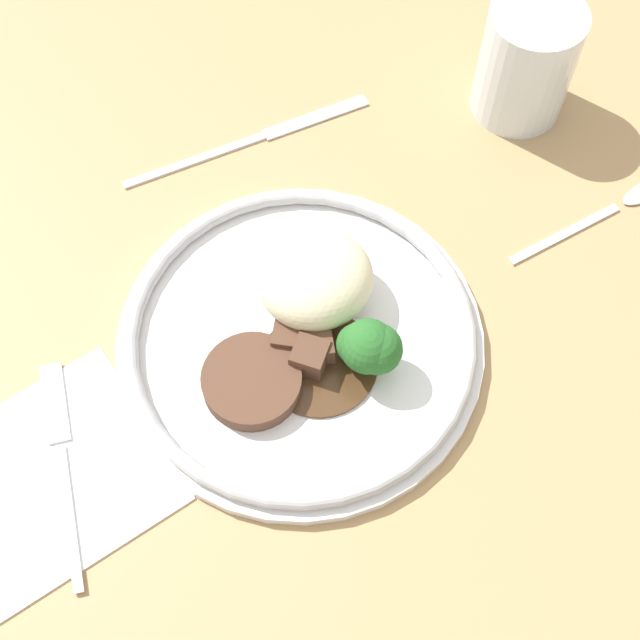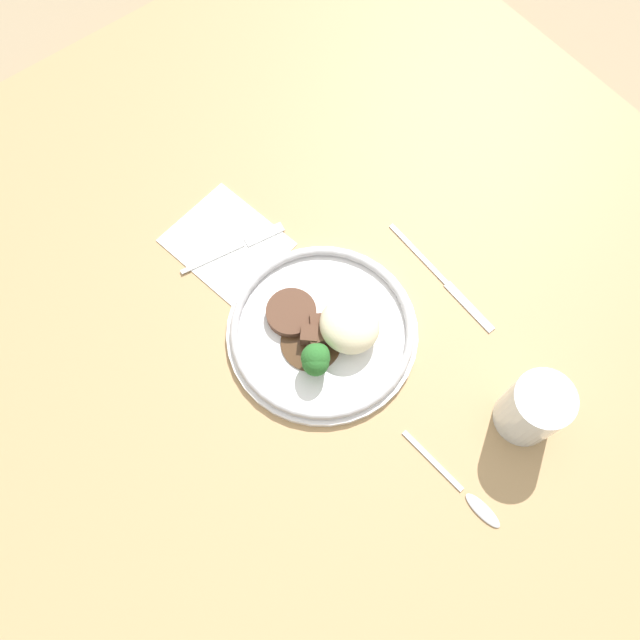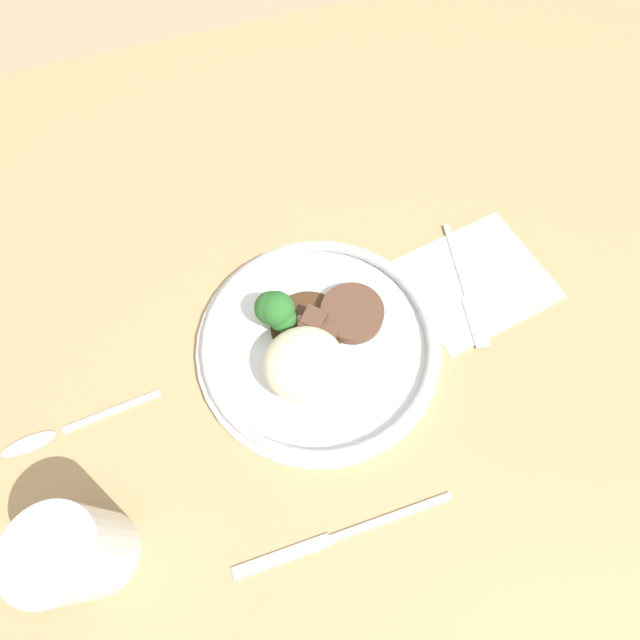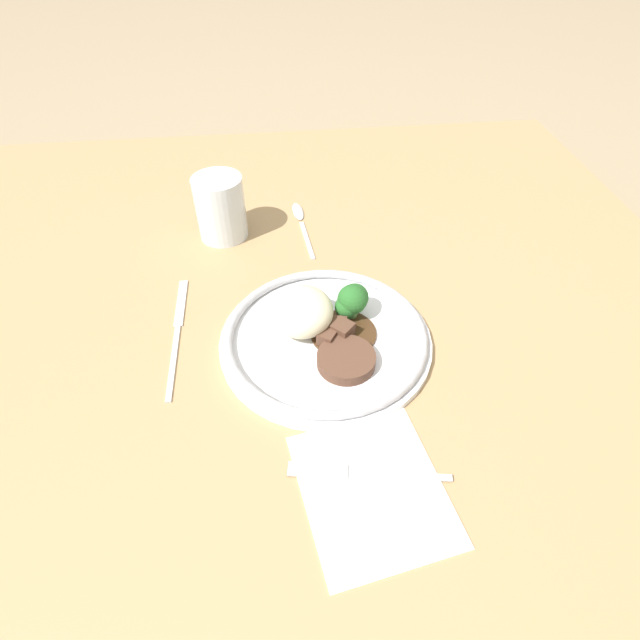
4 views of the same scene
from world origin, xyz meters
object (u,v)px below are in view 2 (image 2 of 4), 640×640
Objects in this scene: knife at (444,280)px; spoon at (470,498)px; plate at (325,331)px; juice_glass at (532,410)px; fork at (243,244)px.

spoon reaches higher than knife.
juice_glass is at bearing 27.52° from plate.
juice_glass reaches higher than spoon.
juice_glass is 0.61× the size of spoon.
knife is (0.23, 0.20, -0.00)m from fork.
plate is 0.29m from juice_glass.
spoon is at bearing -78.19° from fork.
fork is (-0.19, -0.01, -0.01)m from plate.
fork is 0.76× the size of knife.
knife is at bearing 77.92° from plate.
juice_glass is 0.46× the size of knife.
knife is (0.04, 0.19, -0.02)m from plate.
knife is 1.32× the size of spoon.
fork is 1.00× the size of spoon.
plate is at bearing -152.48° from juice_glass.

